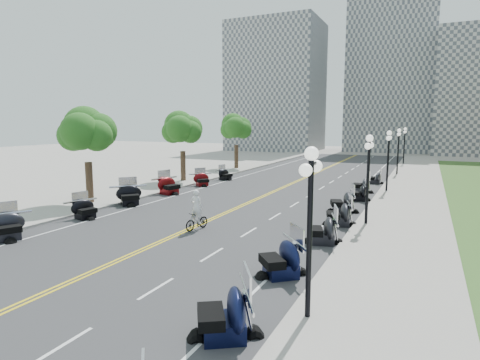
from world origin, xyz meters
The scene contains 51 objects.
ground centered at (0.00, 0.00, 0.00)m, with size 160.00×160.00×0.00m, color gray.
road centered at (0.00, 10.00, 0.00)m, with size 16.00×90.00×0.01m, color #333335.
centerline_yellow_a centered at (-0.12, 10.00, 0.01)m, with size 0.12×90.00×0.00m, color yellow.
centerline_yellow_b centered at (0.12, 10.00, 0.01)m, with size 0.12×90.00×0.00m, color yellow.
edge_line_north centered at (6.40, 10.00, 0.01)m, with size 0.12×90.00×0.00m, color white.
edge_line_south centered at (-6.40, 10.00, 0.01)m, with size 0.12×90.00×0.00m, color white.
lane_dash_3 centered at (3.20, -12.00, 0.01)m, with size 0.12×2.00×0.00m, color white.
lane_dash_4 centered at (3.20, -8.00, 0.01)m, with size 0.12×2.00×0.00m, color white.
lane_dash_5 centered at (3.20, -4.00, 0.01)m, with size 0.12×2.00×0.00m, color white.
lane_dash_6 centered at (3.20, 0.00, 0.01)m, with size 0.12×2.00×0.00m, color white.
lane_dash_7 centered at (3.20, 4.00, 0.01)m, with size 0.12×2.00×0.00m, color white.
lane_dash_8 centered at (3.20, 8.00, 0.01)m, with size 0.12×2.00×0.00m, color white.
lane_dash_9 centered at (3.20, 12.00, 0.01)m, with size 0.12×2.00×0.00m, color white.
lane_dash_10 centered at (3.20, 16.00, 0.01)m, with size 0.12×2.00×0.00m, color white.
lane_dash_11 centered at (3.20, 20.00, 0.01)m, with size 0.12×2.00×0.00m, color white.
lane_dash_12 centered at (3.20, 24.00, 0.01)m, with size 0.12×2.00×0.00m, color white.
lane_dash_13 centered at (3.20, 28.00, 0.01)m, with size 0.12×2.00×0.00m, color white.
lane_dash_14 centered at (3.20, 32.00, 0.01)m, with size 0.12×2.00×0.00m, color white.
lane_dash_15 centered at (3.20, 36.00, 0.01)m, with size 0.12×2.00×0.00m, color white.
lane_dash_16 centered at (3.20, 40.00, 0.01)m, with size 0.12×2.00×0.00m, color white.
lane_dash_17 centered at (3.20, 44.00, 0.01)m, with size 0.12×2.00×0.00m, color white.
lane_dash_18 centered at (3.20, 48.00, 0.01)m, with size 0.12×2.00×0.00m, color white.
lane_dash_19 centered at (3.20, 52.00, 0.01)m, with size 0.12×2.00×0.00m, color white.
sidewalk_north centered at (10.50, 10.00, 0.07)m, with size 5.00×90.00×0.15m, color #9E9991.
sidewalk_south centered at (-10.50, 10.00, 0.07)m, with size 5.00×90.00×0.15m, color #9E9991.
distant_block_a centered at (-18.00, 62.00, 13.00)m, with size 18.00×14.00×26.00m, color gray.
distant_block_b centered at (4.00, 68.00, 15.00)m, with size 16.00×12.00×30.00m, color gray.
street_lamp_1 centered at (8.60, -8.00, 2.60)m, with size 0.50×1.20×4.90m, color black, non-canonical shape.
street_lamp_2 centered at (8.60, 4.00, 2.60)m, with size 0.50×1.20×4.90m, color black, non-canonical shape.
street_lamp_3 centered at (8.60, 16.00, 2.60)m, with size 0.50×1.20×4.90m, color black, non-canonical shape.
street_lamp_4 centered at (8.60, 28.00, 2.60)m, with size 0.50×1.20×4.90m, color black, non-canonical shape.
street_lamp_5 centered at (8.60, 40.00, 2.60)m, with size 0.50×1.20×4.90m, color black, non-canonical shape.
tree_2 centered at (-10.00, 2.00, 4.75)m, with size 4.80×4.80×9.20m, color #235619, non-canonical shape.
tree_3 centered at (-10.00, 14.00, 4.75)m, with size 4.80×4.80×9.20m, color #235619, non-canonical shape.
tree_4 centered at (-10.00, 26.00, 4.75)m, with size 4.80×4.80×9.20m, color #235619, non-canonical shape.
motorcycle_n_3 centered at (6.81, -9.84, 0.77)m, with size 2.21×2.21×1.54m, color black, non-canonical shape.
motorcycle_n_4 centered at (6.75, -5.06, 0.77)m, with size 2.21×2.21×1.54m, color black, non-canonical shape.
motorcycle_n_5 centered at (7.16, -0.27, 0.74)m, with size 2.11×2.11×1.48m, color black, non-canonical shape.
motorcycle_n_6 centered at (7.20, 3.49, 0.73)m, with size 2.09×2.09×1.46m, color black, non-canonical shape.
motorcycle_n_7 centered at (6.73, 6.83, 0.77)m, with size 2.20×2.20×1.54m, color black, non-canonical shape.
motorcycle_n_8 centered at (7.05, 11.39, 0.66)m, with size 1.88×1.88×1.32m, color black, non-canonical shape.
motorcycle_n_9 centered at (6.72, 15.03, 0.73)m, with size 2.08×2.08×1.45m, color black, non-canonical shape.
motorcycle_n_10 centered at (7.13, 20.66, 0.63)m, with size 1.81×1.81×1.27m, color black, non-canonical shape.
motorcycle_s_4 centered at (-7.06, -6.27, 0.74)m, with size 2.11×2.11×1.48m, color black, non-canonical shape.
motorcycle_s_5 centered at (-6.97, -1.39, 0.65)m, with size 1.85×1.85×1.29m, color black, non-canonical shape.
motorcycle_s_6 centered at (-7.24, 2.92, 0.78)m, with size 2.22×2.22×1.55m, color black, non-canonical shape.
motorcycle_s_7 centered at (-7.25, 7.71, 0.78)m, with size 2.23×2.23×1.56m, color #590A0C, non-canonical shape.
motorcycle_s_8 centered at (-7.00, 12.50, 0.66)m, with size 1.87×1.87×1.31m, color #590A0C, non-canonical shape.
motorcycle_s_9 centered at (-6.81, 16.83, 0.62)m, with size 1.78×1.78×1.24m, color black, non-canonical shape.
bicycle centered at (0.44, -0.71, 0.49)m, with size 0.46×1.64×0.98m, color #A51414.
cyclist_rider centered at (0.44, -0.71, 1.91)m, with size 0.67×0.44×1.84m, color silver.
Camera 1 is at (11.48, -18.80, 5.75)m, focal length 30.00 mm.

